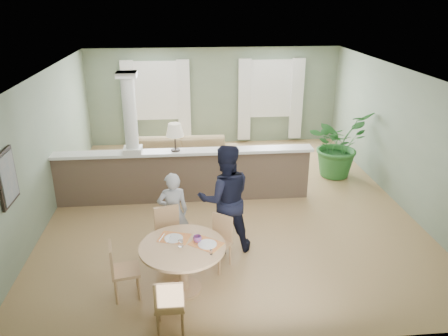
{
  "coord_description": "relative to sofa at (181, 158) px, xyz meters",
  "views": [
    {
      "loc": [
        -0.84,
        -8.14,
        4.07
      ],
      "look_at": [
        -0.18,
        -1.0,
        1.18
      ],
      "focal_mm": 35.0,
      "sensor_mm": 36.0,
      "label": 1
    }
  ],
  "objects": [
    {
      "name": "man_person",
      "position": [
        0.73,
        -3.4,
        0.53
      ],
      "size": [
        0.96,
        0.78,
        1.86
      ],
      "primitive_type": "imported",
      "rotation": [
        0.0,
        0.0,
        3.23
      ],
      "color": "black",
      "rests_on": "ground"
    },
    {
      "name": "chair_far_man",
      "position": [
        0.59,
        -3.88,
        0.06
      ],
      "size": [
        0.54,
        0.54,
        0.85
      ],
      "rotation": [
        0.0,
        0.0,
        -0.66
      ],
      "color": "tan",
      "rests_on": "ground"
    },
    {
      "name": "sofa",
      "position": [
        0.0,
        0.0,
        0.0
      ],
      "size": [
        2.8,
        1.14,
        0.81
      ],
      "primitive_type": "imported",
      "rotation": [
        0.0,
        0.0,
        -0.02
      ],
      "color": "#9A8054",
      "rests_on": "ground"
    },
    {
      "name": "room_shell",
      "position": [
        0.93,
        -1.05,
        1.41
      ],
      "size": [
        7.02,
        8.02,
        2.71
      ],
      "color": "gray",
      "rests_on": "ground"
    },
    {
      "name": "chair_far_boy",
      "position": [
        -0.2,
        -3.7,
        0.11
      ],
      "size": [
        0.52,
        0.52,
        0.94
      ],
      "rotation": [
        0.0,
        0.0,
        0.27
      ],
      "color": "tan",
      "rests_on": "ground"
    },
    {
      "name": "child_person",
      "position": [
        -0.13,
        -3.35,
        0.29
      ],
      "size": [
        0.56,
        0.41,
        1.4
      ],
      "primitive_type": "imported",
      "rotation": [
        0.0,
        0.0,
        3.31
      ],
      "color": "#96969B",
      "rests_on": "ground"
    },
    {
      "name": "houseplant",
      "position": [
        3.66,
        -0.41,
        0.37
      ],
      "size": [
        1.84,
        1.79,
        1.55
      ],
      "primitive_type": "imported",
      "rotation": [
        0.0,
        0.0,
        0.59
      ],
      "color": "#2A692B",
      "rests_on": "ground"
    },
    {
      "name": "chair_side",
      "position": [
        -0.86,
        -4.54,
        0.07
      ],
      "size": [
        0.45,
        0.45,
        0.86
      ],
      "rotation": [
        0.0,
        0.0,
        1.75
      ],
      "color": "tan",
      "rests_on": "ground"
    },
    {
      "name": "pony_wall",
      "position": [
        -0.03,
        -1.47,
        0.3
      ],
      "size": [
        5.32,
        0.38,
        2.7
      ],
      "color": "brown",
      "rests_on": "ground"
    },
    {
      "name": "dining_table",
      "position": [
        0.03,
        -4.47,
        0.19
      ],
      "size": [
        1.23,
        1.23,
        0.84
      ],
      "rotation": [
        0.0,
        0.0,
        -0.31
      ],
      "color": "tan",
      "rests_on": "ground"
    },
    {
      "name": "chair_near",
      "position": [
        -0.15,
        -5.34,
        0.06
      ],
      "size": [
        0.38,
        0.38,
        0.84
      ],
      "rotation": [
        0.0,
        0.0,
        3.14
      ],
      "color": "tan",
      "rests_on": "ground"
    },
    {
      "name": "ground",
      "position": [
        0.96,
        -1.67,
        -0.41
      ],
      "size": [
        8.0,
        8.0,
        0.0
      ],
      "primitive_type": "plane",
      "color": "tan",
      "rests_on": "ground"
    }
  ]
}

